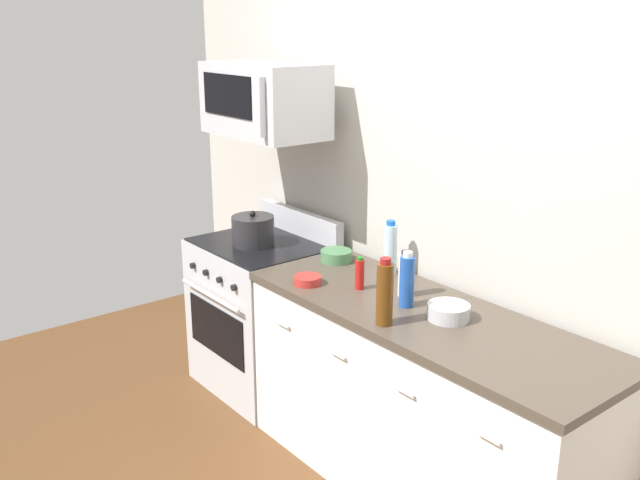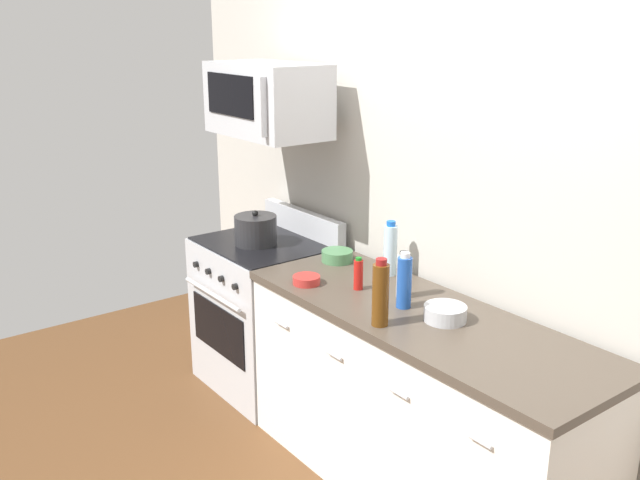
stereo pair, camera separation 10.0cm
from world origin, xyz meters
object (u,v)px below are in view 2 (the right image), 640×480
at_px(bowl_red_small, 306,280).
at_px(microwave, 267,99).
at_px(bowl_green_glaze, 337,255).
at_px(bowl_steel_prep, 445,313).
at_px(bottle_water_clear, 390,249).
at_px(bottle_vinegar_white, 403,275).
at_px(stockpot, 256,230).
at_px(bottle_hot_sauce_red, 358,274).
at_px(range_oven, 266,313).
at_px(bottle_wine_amber, 381,294).
at_px(bottle_soda_blue, 404,281).

bearing_deg(bowl_red_small, microwave, 161.01).
bearing_deg(bowl_green_glaze, bowl_steel_prep, -7.20).
distance_m(bottle_water_clear, bowl_green_glaze, 0.35).
bearing_deg(bottle_vinegar_white, stockpot, -173.82).
bearing_deg(bottle_hot_sauce_red, range_oven, 177.66).
height_order(bottle_water_clear, bowl_green_glaze, bottle_water_clear).
bearing_deg(bowl_red_small, bowl_steel_prep, 16.94).
xyz_separation_m(range_oven, microwave, (0.00, 0.04, 1.28)).
bearing_deg(bottle_wine_amber, bottle_water_clear, 133.85).
bearing_deg(bottle_water_clear, bottle_vinegar_white, -30.93).
distance_m(bowl_steel_prep, stockpot, 1.43).
bearing_deg(microwave, bowl_steel_prep, -0.81).
xyz_separation_m(bottle_vinegar_white, bottle_water_clear, (-0.26, 0.16, 0.03)).
relative_size(microwave, bottle_vinegar_white, 3.31).
distance_m(bottle_vinegar_white, bottle_water_clear, 0.31).
bearing_deg(bottle_water_clear, range_oven, -165.14).
relative_size(bottle_vinegar_white, bottle_water_clear, 0.79).
bearing_deg(range_oven, bowl_steel_prep, 0.99).
xyz_separation_m(bottle_hot_sauce_red, bowl_steel_prep, (0.52, 0.06, -0.04)).
height_order(bowl_green_glaze, stockpot, stockpot).
height_order(bottle_wine_amber, bottle_soda_blue, bottle_wine_amber).
xyz_separation_m(bottle_hot_sauce_red, bottle_wine_amber, (0.38, -0.20, 0.07)).
xyz_separation_m(microwave, bottle_soda_blue, (1.21, -0.06, -0.71)).
height_order(bottle_vinegar_white, bowl_steel_prep, bottle_vinegar_white).
distance_m(microwave, bowl_steel_prep, 1.63).
xyz_separation_m(bottle_hot_sauce_red, bowl_red_small, (-0.21, -0.16, -0.05)).
distance_m(range_oven, bowl_steel_prep, 1.51).
xyz_separation_m(microwave, bottle_hot_sauce_red, (0.91, -0.08, -0.75)).
height_order(bottle_hot_sauce_red, bowl_red_small, bottle_hot_sauce_red).
relative_size(bowl_steel_prep, stockpot, 0.76).
bearing_deg(bottle_soda_blue, bottle_vinegar_white, 138.56).
height_order(bottle_hot_sauce_red, bottle_water_clear, bottle_water_clear).
bearing_deg(bottle_soda_blue, bottle_wine_amber, -69.23).
bearing_deg(range_oven, bowl_green_glaze, 14.84).
height_order(bowl_red_small, bowl_steel_prep, bowl_steel_prep).
height_order(microwave, bottle_soda_blue, microwave).
height_order(bottle_vinegar_white, bottle_soda_blue, bottle_soda_blue).
distance_m(bottle_hot_sauce_red, bowl_red_small, 0.27).
bearing_deg(bottle_hot_sauce_red, bottle_wine_amber, -27.36).
height_order(microwave, bowl_green_glaze, microwave).
relative_size(range_oven, bowl_red_small, 7.80).
bearing_deg(stockpot, bowl_red_small, -11.54).
bearing_deg(bowl_steel_prep, stockpot, -176.87).
relative_size(bottle_hot_sauce_red, bowl_red_small, 1.19).
xyz_separation_m(microwave, stockpot, (-0.00, -0.10, -0.74)).
height_order(bowl_green_glaze, bowl_red_small, bowl_green_glaze).
bearing_deg(bottle_soda_blue, bowl_red_small, -160.41).
xyz_separation_m(bottle_vinegar_white, bowl_red_small, (-0.41, -0.26, -0.08)).
bearing_deg(microwave, bottle_vinegar_white, 1.16).
height_order(range_oven, microwave, microwave).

